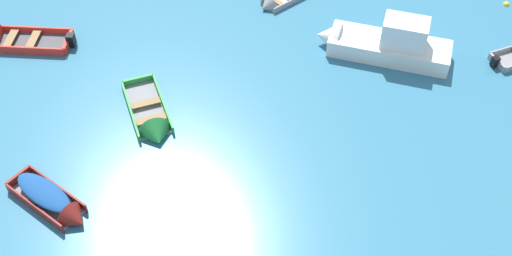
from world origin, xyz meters
The scene contains 6 objects.
rowboat_maroon_near_camera centered at (-8.14, 15.17, 0.35)m, with size 3.59×3.43×1.13m.
rowboat_red_foreground_center centered at (-11.85, 25.78, 0.21)m, with size 4.93×2.33×1.52m.
motor_launch_white_back_row_left centered at (6.56, 23.13, 0.71)m, with size 6.71×4.10×2.52m.
rowboat_green_outer_left centered at (-4.46, 19.14, 0.19)m, with size 2.48×4.48×1.42m.
rowboat_grey_midfield_left centered at (1.92, 27.65, 0.15)m, with size 3.07×2.54×1.01m.
mooring_buoy_near_foreground centered at (14.33, 26.47, 0.00)m, with size 0.35×0.35×0.35m, color yellow.
Camera 1 is at (-1.79, 0.25, 19.80)m, focal length 43.49 mm.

